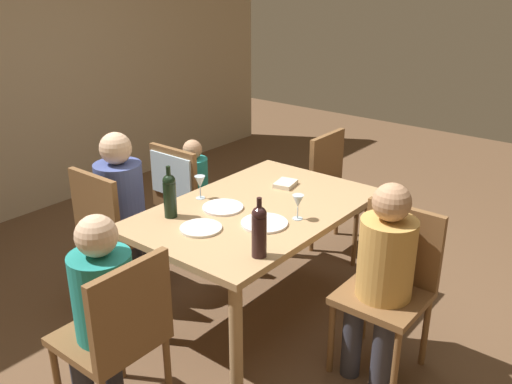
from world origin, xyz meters
TOP-DOWN VIEW (x-y plane):
  - ground_plane at (0.00, 0.00)m, footprint 10.00×10.00m
  - rear_room_partition at (0.00, 2.69)m, footprint 6.40×0.12m
  - dining_table at (0.00, 0.00)m, footprint 1.51×0.98m
  - chair_near at (0.09, -0.87)m, footprint 0.44×0.44m
  - chair_far_left at (-0.43, 0.87)m, footprint 0.44×0.44m
  - chair_left_end at (-1.14, -0.09)m, footprint 0.44×0.44m
  - chair_far_right at (0.22, 0.87)m, footprint 0.46×0.44m
  - chair_right_end at (1.14, 0.09)m, footprint 0.44×0.44m
  - person_woman_host at (-0.03, -0.87)m, footprint 0.34×0.30m
  - person_man_bearded at (-0.31, 0.87)m, footprint 0.36×0.31m
  - person_man_guest at (-1.14, 0.03)m, footprint 0.29×0.33m
  - person_child_small at (0.36, 0.87)m, footprint 0.25×0.22m
  - wine_bottle_tall_green at (-0.47, -0.40)m, footprint 0.08×0.08m
  - wine_bottle_dark_red at (-0.42, 0.31)m, footprint 0.08×0.08m
  - wine_glass_near_left at (-0.11, 0.36)m, footprint 0.07×0.07m
  - wine_glass_centre at (0.02, -0.29)m, footprint 0.07×0.07m
  - dinner_plate_host at (-0.14, 0.15)m, footprint 0.25×0.25m
  - dinner_plate_guest_left at (-0.43, 0.05)m, footprint 0.24×0.24m
  - dinner_plate_guest_right at (-0.16, -0.19)m, footprint 0.27×0.27m
  - folded_napkin at (0.40, 0.07)m, footprint 0.18×0.15m

SIDE VIEW (x-z plane):
  - ground_plane at x=0.00m, z-range 0.00..0.00m
  - chair_near at x=0.09m, z-range 0.07..0.99m
  - chair_far_left at x=-0.43m, z-range 0.07..0.99m
  - chair_left_end at x=-1.14m, z-range 0.07..0.99m
  - chair_right_end at x=1.14m, z-range 0.07..0.99m
  - person_child_small at x=0.36m, z-range 0.09..1.03m
  - chair_far_right at x=0.22m, z-range 0.13..1.05m
  - person_man_guest at x=-1.14m, z-range 0.09..1.19m
  - person_woman_host at x=-0.03m, z-range 0.09..1.20m
  - person_man_bearded at x=-0.31m, z-range 0.09..1.23m
  - dining_table at x=0.00m, z-range 0.28..1.04m
  - dinner_plate_host at x=-0.14m, z-range 0.75..0.77m
  - dinner_plate_guest_left at x=-0.43m, z-range 0.75..0.77m
  - dinner_plate_guest_right at x=-0.16m, z-range 0.75..0.77m
  - folded_napkin at x=0.40m, z-range 0.75..0.78m
  - wine_glass_near_left at x=-0.11m, z-range 0.78..0.93m
  - wine_glass_centre at x=0.02m, z-range 0.78..0.93m
  - wine_bottle_dark_red at x=-0.42m, z-range 0.74..1.05m
  - wine_bottle_tall_green at x=-0.47m, z-range 0.74..1.06m
  - rear_room_partition at x=0.00m, z-range 0.00..2.70m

